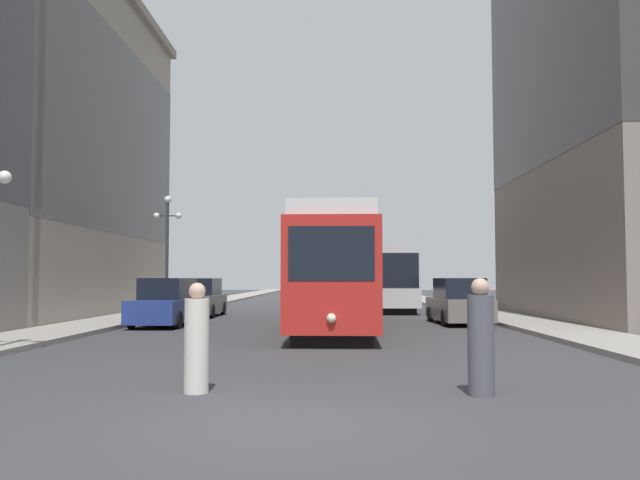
% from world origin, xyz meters
% --- Properties ---
extents(ground_plane, '(200.00, 200.00, 0.00)m').
position_xyz_m(ground_plane, '(0.00, 0.00, 0.00)').
color(ground_plane, '#38383A').
extents(sidewalk_left, '(2.61, 120.00, 0.15)m').
position_xyz_m(sidewalk_left, '(-8.26, 40.00, 0.07)').
color(sidewalk_left, gray).
rests_on(sidewalk_left, ground).
extents(sidewalk_right, '(2.61, 120.00, 0.15)m').
position_xyz_m(sidewalk_right, '(8.26, 40.00, 0.07)').
color(sidewalk_right, gray).
rests_on(sidewalk_right, ground).
extents(streetcar, '(2.99, 14.54, 3.89)m').
position_xyz_m(streetcar, '(0.80, 15.84, 2.10)').
color(streetcar, black).
rests_on(streetcar, ground).
extents(transit_bus, '(2.79, 11.14, 3.45)m').
position_xyz_m(transit_bus, '(3.83, 30.02, 1.95)').
color(transit_bus, black).
rests_on(transit_bus, ground).
extents(parked_car_left_near, '(2.05, 4.87, 1.82)m').
position_xyz_m(parked_car_left_near, '(-5.66, 17.20, 0.84)').
color(parked_car_left_near, black).
rests_on(parked_car_left_near, ground).
extents(parked_car_left_mid, '(1.93, 4.78, 1.82)m').
position_xyz_m(parked_car_left_mid, '(-5.66, 23.61, 0.84)').
color(parked_car_left_mid, black).
rests_on(parked_car_left_mid, ground).
extents(parked_car_right_far, '(2.02, 4.75, 1.82)m').
position_xyz_m(parked_car_right_far, '(5.66, 18.42, 0.84)').
color(parked_car_right_far, black).
rests_on(parked_car_right_far, ground).
extents(pedestrian_crossing_near, '(0.40, 0.40, 1.80)m').
position_xyz_m(pedestrian_crossing_near, '(2.93, 2.04, 0.84)').
color(pedestrian_crossing_near, '#4C4C56').
rests_on(pedestrian_crossing_near, ground).
extents(pedestrian_crossing_far, '(0.39, 0.39, 1.73)m').
position_xyz_m(pedestrian_crossing_far, '(-1.50, 2.21, 0.81)').
color(pedestrian_crossing_far, beige).
rests_on(pedestrian_crossing_far, ground).
extents(lamp_post_left_far, '(1.41, 0.36, 5.77)m').
position_xyz_m(lamp_post_left_far, '(-7.56, 24.76, 3.92)').
color(lamp_post_left_far, '#333338').
rests_on(lamp_post_left_far, sidewalk_left).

